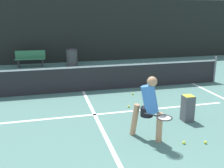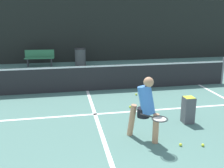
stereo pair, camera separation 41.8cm
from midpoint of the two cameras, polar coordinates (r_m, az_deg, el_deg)
The scene contains 14 objects.
court_service_line at distance 7.59m, azimuth -5.39°, elevation -6.65°, with size 8.25×0.10×0.01m, color white.
court_center_mark at distance 6.90m, azimuth -4.39°, elevation -8.98°, with size 0.10×6.19×0.01m, color white.
net at distance 9.64m, azimuth -7.63°, elevation 1.30°, with size 11.09×0.09×1.07m.
fence_back at distance 15.32m, azimuth -10.50°, elevation 11.25°, with size 24.00×0.06×3.56m.
player_practicing at distance 5.94m, azimuth 6.04°, elevation -4.72°, with size 0.77×1.12×1.50m.
tennis_ball_scattered_0 at distance 8.09m, azimuth 2.17°, elevation -4.92°, with size 0.07×0.07×0.07m, color #D1E033.
tennis_ball_scattered_2 at distance 9.30m, azimuth 3.25°, elevation -2.18°, with size 0.07×0.07×0.07m, color #D1E033.
tennis_ball_scattered_5 at distance 6.29m, azimuth 17.86°, elevation -12.01°, with size 0.07×0.07×0.07m, color #D1E033.
tennis_ball_scattered_8 at distance 6.15m, azimuth 13.48°, elevation -12.31°, with size 0.07×0.07×0.07m, color #D1E033.
ball_hopper at distance 7.27m, azimuth 14.58°, elevation -5.02°, with size 0.28×0.28×0.71m.
courtside_bench at distance 14.58m, azimuth -18.15°, elevation 5.34°, with size 1.56×0.49×0.86m.
trash_bin at distance 14.33m, azimuth -9.55°, elevation 5.74°, with size 0.61×0.61×0.93m.
parked_car at distance 19.83m, azimuth -20.47°, elevation 8.03°, with size 1.73×4.64×1.40m.
building_far at distance 31.26m, azimuth -12.69°, elevation 14.41°, with size 36.00×2.40×4.84m, color #B2ADA3.
Camera 1 is at (-1.23, -1.55, 2.87)m, focal length 42.00 mm.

